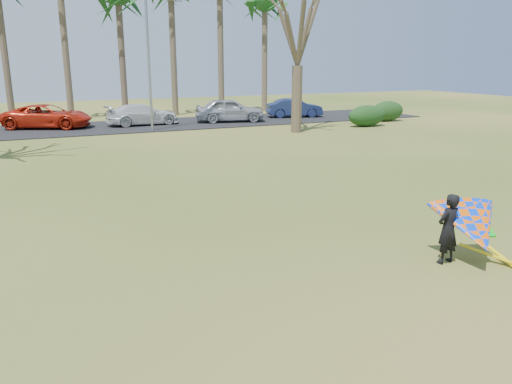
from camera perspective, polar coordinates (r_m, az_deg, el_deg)
name	(u,v)px	position (r m, az deg, el deg)	size (l,w,h in m)	color
ground	(294,262)	(11.04, 4.34, -7.95)	(100.00, 100.00, 0.00)	#2A5412
parking_strip	(112,127)	(34.52, -16.14, 7.15)	(46.00, 7.00, 0.06)	black
palm_9	(265,0)	(44.45, 1.02, 21.09)	(4.84, 4.84, 10.84)	brown
bare_tree_right	(298,20)	(30.87, 4.87, 19.00)	(6.27, 6.27, 9.21)	#473B2A
streetlight	(151,57)	(31.71, -11.89, 14.83)	(2.28, 0.18, 8.00)	gray
hedge_near	(367,116)	(34.48, 12.55, 8.50)	(2.83, 1.28, 1.41)	#143513
hedge_far	(388,111)	(37.90, 14.81, 8.93)	(2.62, 1.23, 1.46)	#163513
car_2	(48,116)	(35.02, -22.71, 7.99)	(2.51, 5.43, 1.51)	red
car_3	(143,114)	(34.90, -12.84, 8.64)	(1.96, 4.81, 1.40)	silver
car_4	(230,110)	(35.89, -3.00, 9.35)	(1.96, 4.86, 1.66)	#9A9FA7
car_5	(294,108)	(39.03, 4.41, 9.57)	(1.48, 4.25, 1.40)	navy
kite_flyer	(471,226)	(11.58, 23.37, -3.63)	(2.13, 2.39, 2.02)	black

